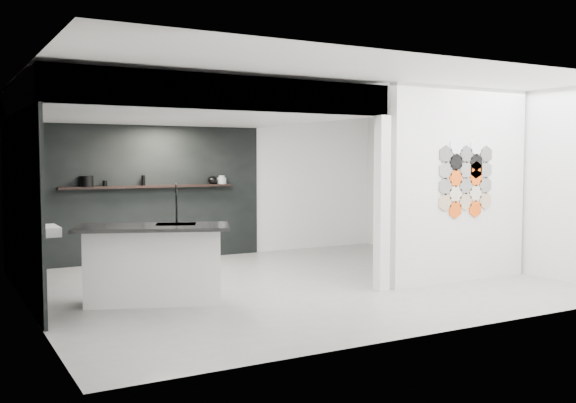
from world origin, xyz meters
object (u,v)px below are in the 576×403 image
Objects in this scene: glass_bowl at (222,181)px; glass_vase at (222,180)px; wall_basin at (42,231)px; stockpot at (87,181)px; partition_panel at (460,185)px; bottle_dark at (143,180)px; utensil_cup at (105,183)px; kettle at (212,180)px; kitchen_island at (154,263)px.

glass_vase reaches higher than glass_bowl.
wall_basin is 2.78× the size of stockpot.
glass_bowl is at bearing 118.23° from partition_panel.
bottle_dark reaches higher than glass_vase.
glass_bowl reaches higher than utensil_cup.
bottle_dark is 1.84× the size of utensil_cup.
partition_panel reaches higher than kettle.
glass_vase is (-2.08, 3.87, -0.00)m from partition_panel.
kettle is 1.78× the size of utensil_cup.
glass_vase is at bearing 24.51° from kettle.
bottle_dark reaches higher than wall_basin.
kettle is 1.27m from bottle_dark.
wall_basin is at bearing 159.05° from kitchen_island.
stockpot is at bearing 114.36° from kitchen_island.
kitchen_island is at bearing -125.70° from glass_vase.
bottle_dark is (0.79, 3.12, 0.91)m from kitchen_island.
stockpot reaches higher than utensil_cup.
wall_basin is 3.54× the size of kettle.
wall_basin is 0.30× the size of kitchen_island.
partition_panel is at bearing -35.20° from kettle.
glass_bowl is (0.18, 0.00, -0.01)m from kettle.
glass_bowl is 0.02m from glass_vase.
kettle reaches higher than glass_bowl.
wall_basin is at bearing -148.65° from glass_bowl.
wall_basin is 4.00m from glass_bowl.
kitchen_island is (-4.32, 0.74, -0.90)m from partition_panel.
kettle is at bearing 0.00° from bottle_dark.
kitchen_island is 11.41× the size of bottle_dark.
kitchen_island is 12.47× the size of glass_bowl.
glass_bowl is 0.92× the size of bottle_dark.
glass_bowl is at bearing 0.00° from stockpot.
glass_bowl is (2.39, 0.00, -0.03)m from stockpot.
glass_vase is (3.39, 2.07, 0.55)m from wall_basin.
utensil_cup is (-4.17, 3.87, -0.03)m from partition_panel.
kitchen_island reaches higher than wall_basin.
kitchen_island is 3.94m from glass_bowl.
partition_panel is 18.33× the size of glass_vase.
partition_panel reaches higher than stockpot.
utensil_cup is at bearing 108.99° from kitchen_island.
glass_bowl reaches higher than wall_basin.
partition_panel is at bearing -61.77° from glass_bowl.
partition_panel is 1.40× the size of kitchen_island.
partition_panel reaches higher than wall_basin.
kitchen_island is 3.84m from kettle.
glass_vase is 2.10m from utensil_cup.
kettle is (2.21, 0.00, -0.02)m from stockpot.
wall_basin is at bearing -115.84° from stockpot.
utensil_cup is (1.29, 2.07, 0.52)m from wall_basin.
glass_bowl is 2.10m from utensil_cup.
glass_bowl is at bearing 31.35° from wall_basin.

